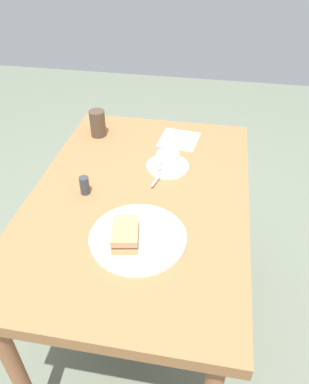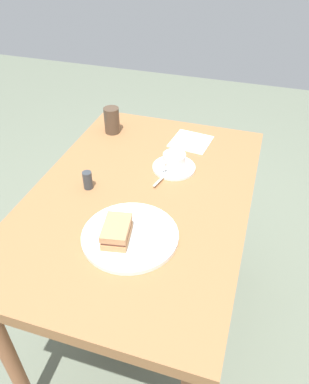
% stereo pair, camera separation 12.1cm
% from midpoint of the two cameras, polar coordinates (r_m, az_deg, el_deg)
% --- Properties ---
extents(ground_plane, '(6.00, 6.00, 0.00)m').
position_cam_midpoint_polar(ground_plane, '(1.83, -3.74, -19.48)').
color(ground_plane, '#636C5B').
extents(dining_table, '(1.08, 0.72, 0.76)m').
position_cam_midpoint_polar(dining_table, '(1.31, -4.93, -3.63)').
color(dining_table, '#93623B').
rests_on(dining_table, ground_plane).
extents(sandwich_plate, '(0.28, 0.28, 0.01)m').
position_cam_midpoint_polar(sandwich_plate, '(1.09, -5.74, -7.08)').
color(sandwich_plate, white).
rests_on(sandwich_plate, dining_table).
extents(sandwich_front, '(0.12, 0.09, 0.05)m').
position_cam_midpoint_polar(sandwich_front, '(1.06, -7.77, -6.59)').
color(sandwich_front, tan).
rests_on(sandwich_front, sandwich_plate).
extents(coffee_saucer, '(0.16, 0.16, 0.01)m').
position_cam_midpoint_polar(coffee_saucer, '(1.37, -0.51, 3.86)').
color(coffee_saucer, white).
rests_on(coffee_saucer, dining_table).
extents(coffee_cup, '(0.10, 0.08, 0.05)m').
position_cam_midpoint_polar(coffee_cup, '(1.35, -0.56, 4.97)').
color(coffee_cup, white).
rests_on(coffee_cup, coffee_saucer).
extents(spoon, '(0.10, 0.04, 0.01)m').
position_cam_midpoint_polar(spoon, '(1.31, -1.89, 2.40)').
color(spoon, silver).
rests_on(spoon, coffee_saucer).
extents(napkin, '(0.17, 0.17, 0.00)m').
position_cam_midpoint_polar(napkin, '(1.54, 1.49, 7.93)').
color(napkin, white).
rests_on(napkin, dining_table).
extents(salt_shaker, '(0.03, 0.03, 0.06)m').
position_cam_midpoint_polar(salt_shaker, '(1.27, -13.33, 0.88)').
color(salt_shaker, '#33383D').
rests_on(salt_shaker, dining_table).
extents(drinking_glass, '(0.06, 0.06, 0.11)m').
position_cam_midpoint_polar(drinking_glass, '(1.58, -10.88, 10.19)').
color(drinking_glass, '#49382A').
rests_on(drinking_glass, dining_table).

